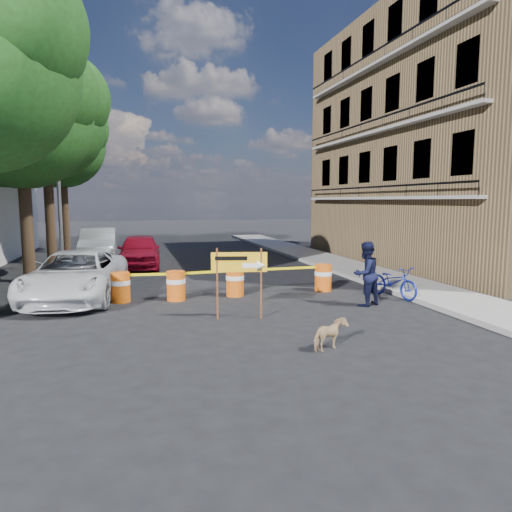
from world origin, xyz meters
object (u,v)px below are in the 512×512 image
pedestrian (366,274)px  detour_sign (246,267)px  sedan_silver (98,244)px  dog (330,334)px  barrel_mid_right (235,281)px  sedan_red (139,251)px  barrel_far_right (323,277)px  barrel_mid_left (176,285)px  suv_white (76,276)px  barrel_far_left (120,287)px  bicycle (394,267)px

pedestrian → detour_sign: bearing=-12.3°
pedestrian → sedan_silver: (-8.18, 13.20, -0.13)m
pedestrian → dog: bearing=31.3°
barrel_mid_right → pedestrian: size_ratio=0.48×
sedan_red → sedan_silver: (-2.00, 3.70, 0.04)m
barrel_mid_right → barrel_far_right: same height
barrel_mid_left → suv_white: suv_white is taller
sedan_red → sedan_silver: bearing=121.9°
barrel_far_left → barrel_mid_right: bearing=-0.5°
barrel_mid_left → suv_white: (-2.96, 0.94, 0.27)m
barrel_far_right → dog: bearing=-112.2°
barrel_mid_right → sedan_red: 7.74m
barrel_mid_right → sedan_red: sedan_red is taller
barrel_mid_left → sedan_silver: (-2.96, 11.05, 0.33)m
barrel_mid_left → dog: 6.13m
barrel_far_right → dog: (-2.34, -5.74, -0.14)m
pedestrian → suv_white: (-8.18, 3.09, -0.19)m
barrel_mid_right → bicycle: bicycle is taller
detour_sign → dog: 3.20m
barrel_mid_left → dog: barrel_mid_left is taller
barrel_far_left → sedan_red: size_ratio=0.20×
barrel_mid_right → suv_white: suv_white is taller
barrel_far_left → dog: barrel_far_left is taller
barrel_far_left → pedestrian: (6.86, -2.33, 0.46)m
bicycle → barrel_mid_right: bearing=147.5°
barrel_mid_left → barrel_far_right: 4.93m
barrel_far_right → dog: 6.20m
barrel_far_right → sedan_silver: size_ratio=0.18×
barrel_mid_right → bicycle: (4.77, -1.51, 0.48)m
bicycle → sedan_red: size_ratio=0.43×
barrel_mid_left → barrel_mid_right: bearing=4.5°
barrel_far_left → barrel_far_right: (6.56, 0.01, 0.00)m
sedan_silver → pedestrian: bearing=-59.0°
pedestrian → sedan_silver: 15.53m
suv_white → sedan_red: 6.71m
barrel_mid_left → pedestrian: 5.67m
detour_sign → bicycle: bearing=26.8°
barrel_far_left → pedestrian: 7.26m
barrel_far_right → suv_white: bearing=174.5°
dog → barrel_far_right: bearing=-46.7°
bicycle → suv_white: size_ratio=0.36×
barrel_far_right → sedan_red: sedan_red is taller
bicycle → sedan_silver: bearing=112.8°
barrel_far_left → barrel_mid_left: 1.64m
pedestrian → sedan_silver: size_ratio=0.38×
dog → suv_white: (-5.55, 6.50, 0.42)m
bicycle → sedan_red: bicycle is taller
pedestrian → barrel_mid_left: bearing=-43.3°
barrel_mid_right → bicycle: 5.02m
barrel_mid_right → suv_white: 4.91m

